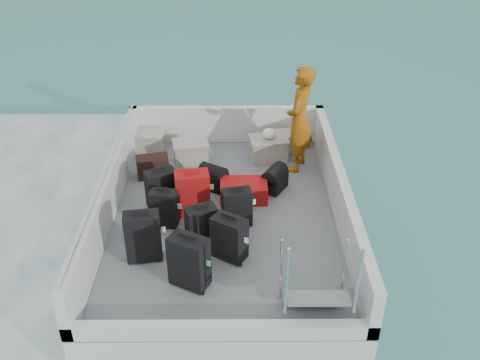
% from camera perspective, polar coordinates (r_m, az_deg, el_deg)
% --- Properties ---
extents(ground, '(160.00, 160.00, 0.00)m').
position_cam_1_polar(ground, '(8.58, -1.60, -7.00)').
color(ground, '#1C6361').
rests_on(ground, ground).
extents(ferry_hull, '(3.60, 5.00, 0.60)m').
position_cam_1_polar(ferry_hull, '(8.39, -1.63, -5.40)').
color(ferry_hull, silver).
rests_on(ferry_hull, ground).
extents(deck, '(3.30, 4.70, 0.02)m').
position_cam_1_polar(deck, '(8.21, -1.67, -3.68)').
color(deck, slate).
rests_on(deck, ferry_hull).
extents(deck_fittings, '(3.60, 5.00, 0.90)m').
position_cam_1_polar(deck_fittings, '(7.73, 0.82, -2.74)').
color(deck_fittings, '#BBC0C0').
rests_on(deck_fittings, deck).
extents(suitcase_0, '(0.50, 0.33, 0.72)m').
position_cam_1_polar(suitcase_0, '(7.26, -10.30, -6.00)').
color(suitcase_0, black).
rests_on(suitcase_0, deck).
extents(suitcase_1, '(0.42, 0.28, 0.58)m').
position_cam_1_polar(suitcase_1, '(7.88, -8.08, -3.06)').
color(suitcase_1, black).
rests_on(suitcase_1, deck).
extents(suitcase_2, '(0.52, 0.44, 0.65)m').
position_cam_1_polar(suitcase_2, '(8.26, -8.38, -1.02)').
color(suitcase_2, black).
rests_on(suitcase_2, deck).
extents(suitcase_3, '(0.56, 0.47, 0.73)m').
position_cam_1_polar(suitcase_3, '(6.77, -5.45, -8.72)').
color(suitcase_3, black).
rests_on(suitcase_3, deck).
extents(suitcase_4, '(0.48, 0.39, 0.62)m').
position_cam_1_polar(suitcase_4, '(7.43, -4.11, -4.99)').
color(suitcase_4, black).
rests_on(suitcase_4, deck).
extents(suitcase_5, '(0.55, 0.38, 0.70)m').
position_cam_1_polar(suitcase_5, '(8.07, -5.08, -1.43)').
color(suitcase_5, maroon).
rests_on(suitcase_5, deck).
extents(suitcase_6, '(0.53, 0.47, 0.63)m').
position_cam_1_polar(suitcase_6, '(7.20, -1.16, -6.23)').
color(suitcase_6, black).
rests_on(suitcase_6, deck).
extents(suitcase_7, '(0.46, 0.32, 0.59)m').
position_cam_1_polar(suitcase_7, '(7.81, -0.33, -3.01)').
color(suitcase_7, black).
rests_on(suitcase_7, deck).
extents(suitcase_8, '(0.75, 0.50, 0.29)m').
position_cam_1_polar(suitcase_8, '(8.48, 0.39, -1.14)').
color(suitcase_8, maroon).
rests_on(suitcase_8, deck).
extents(duffel_0, '(0.58, 0.41, 0.32)m').
position_cam_1_polar(duffel_0, '(9.20, -9.28, 1.35)').
color(duffel_0, black).
rests_on(duffel_0, deck).
extents(duffel_1, '(0.52, 0.48, 0.32)m').
position_cam_1_polar(duffel_1, '(8.76, -2.87, 0.09)').
color(duffel_1, black).
rests_on(duffel_1, deck).
extents(duffel_2, '(0.48, 0.53, 0.32)m').
position_cam_1_polar(duffel_2, '(8.72, 3.70, -0.07)').
color(duffel_2, black).
rests_on(duffel_2, deck).
extents(crate_0, '(0.54, 0.39, 0.32)m').
position_cam_1_polar(crate_0, '(10.03, -9.68, 4.01)').
color(crate_0, '#A29A8D').
rests_on(crate_0, deck).
extents(crate_1, '(0.64, 0.50, 0.35)m').
position_cam_1_polar(crate_1, '(9.55, -5.26, 2.97)').
color(crate_1, '#A29A8D').
rests_on(crate_1, deck).
extents(crate_2, '(0.69, 0.52, 0.38)m').
position_cam_1_polar(crate_2, '(9.59, 3.09, 3.31)').
color(crate_2, '#A29A8D').
rests_on(crate_2, deck).
extents(crate_3, '(0.61, 0.48, 0.33)m').
position_cam_1_polar(crate_3, '(9.89, 4.41, 4.00)').
color(crate_3, '#A29A8D').
rests_on(crate_3, deck).
extents(yellow_bag, '(0.28, 0.26, 0.22)m').
position_cam_1_polar(yellow_bag, '(10.10, 6.74, 4.17)').
color(yellow_bag, yellow).
rests_on(yellow_bag, deck).
extents(white_bag, '(0.24, 0.24, 0.18)m').
position_cam_1_polar(white_bag, '(9.46, 3.14, 4.81)').
color(white_bag, white).
rests_on(white_bag, crate_2).
extents(passenger, '(0.65, 0.79, 1.84)m').
position_cam_1_polar(passenger, '(9.02, 6.37, 6.42)').
color(passenger, '#C97112').
rests_on(passenger, deck).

